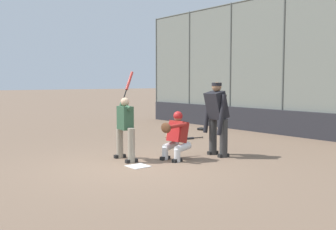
# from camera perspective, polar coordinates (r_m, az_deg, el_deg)

# --- Properties ---
(ground_plane) EXTENTS (160.00, 160.00, 0.00)m
(ground_plane) POSITION_cam_1_polar(r_m,az_deg,el_deg) (8.60, -4.36, -7.44)
(ground_plane) COLOR #7A604C
(home_plate_marker) EXTENTS (0.43, 0.43, 0.01)m
(home_plate_marker) POSITION_cam_1_polar(r_m,az_deg,el_deg) (8.59, -4.36, -7.41)
(home_plate_marker) COLOR white
(home_plate_marker) RESTS_ON ground_plane
(backstop_fence) EXTENTS (17.14, 0.08, 4.87)m
(backstop_fence) POSITION_cam_1_polar(r_m,az_deg,el_deg) (13.46, 20.68, 7.50)
(backstop_fence) COLOR #515651
(backstop_fence) RESTS_ON ground_plane
(padding_wall) EXTENTS (16.72, 0.18, 0.85)m
(padding_wall) POSITION_cam_1_polar(r_m,az_deg,el_deg) (13.43, 20.19, -1.43)
(padding_wall) COLOR #28282D
(padding_wall) RESTS_ON ground_plane
(bleachers_beyond) EXTENTS (11.94, 3.05, 1.80)m
(bleachers_beyond) POSITION_cam_1_polar(r_m,az_deg,el_deg) (17.58, 16.65, 0.61)
(bleachers_beyond) COLOR slate
(bleachers_beyond) RESTS_ON ground_plane
(batter_at_plate) EXTENTS (0.92, 0.74, 2.08)m
(batter_at_plate) POSITION_cam_1_polar(r_m,az_deg,el_deg) (9.18, -6.22, -1.63)
(batter_at_plate) COLOR gray
(batter_at_plate) RESTS_ON ground_plane
(catcher_behind_plate) EXTENTS (0.63, 0.73, 1.14)m
(catcher_behind_plate) POSITION_cam_1_polar(r_m,az_deg,el_deg) (9.17, 1.13, -2.91)
(catcher_behind_plate) COLOR silver
(catcher_behind_plate) RESTS_ON ground_plane
(umpire_home) EXTENTS (0.73, 0.50, 1.82)m
(umpire_home) POSITION_cam_1_polar(r_m,az_deg,el_deg) (9.69, 7.10, -0.19)
(umpire_home) COLOR #333333
(umpire_home) RESTS_ON ground_plane
(spare_bat_near_backstop) EXTENTS (0.18, 0.84, 0.07)m
(spare_bat_near_backstop) POSITION_cam_1_polar(r_m,az_deg,el_deg) (12.51, 3.07, -3.40)
(spare_bat_near_backstop) COLOR black
(spare_bat_near_backstop) RESTS_ON ground_plane
(fielding_glove_on_dirt) EXTENTS (0.31, 0.24, 0.11)m
(fielding_glove_on_dirt) POSITION_cam_1_polar(r_m,az_deg,el_deg) (14.86, 4.84, -2.01)
(fielding_glove_on_dirt) COLOR black
(fielding_glove_on_dirt) RESTS_ON ground_plane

